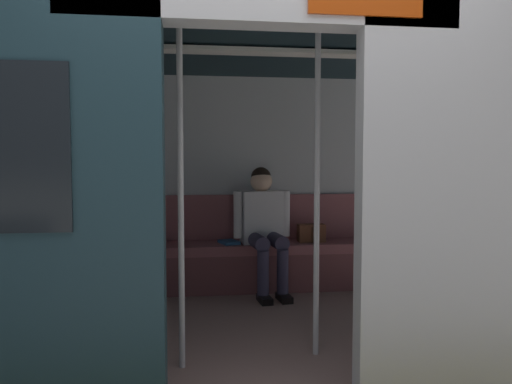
# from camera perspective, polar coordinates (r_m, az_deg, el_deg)

# --- Properties ---
(train_car) EXTENTS (6.40, 2.65, 2.20)m
(train_car) POSITION_cam_1_polar(r_m,az_deg,el_deg) (3.45, -2.80, 7.38)
(train_car) COLOR silver
(train_car) RESTS_ON ground_plane
(bench_seat) EXTENTS (3.09, 0.44, 0.45)m
(bench_seat) POSITION_cam_1_polar(r_m,az_deg,el_deg) (4.51, -2.89, -7.63)
(bench_seat) COLOR #935156
(bench_seat) RESTS_ON ground_plane
(person_seated) EXTENTS (0.55, 0.71, 1.18)m
(person_seated) POSITION_cam_1_polar(r_m,az_deg,el_deg) (4.44, 0.93, -3.54)
(person_seated) COLOR silver
(person_seated) RESTS_ON ground_plane
(handbag) EXTENTS (0.26, 0.15, 0.17)m
(handbag) POSITION_cam_1_polar(r_m,az_deg,el_deg) (4.63, 6.72, -4.96)
(handbag) COLOR brown
(handbag) RESTS_ON bench_seat
(book) EXTENTS (0.21, 0.26, 0.03)m
(book) POSITION_cam_1_polar(r_m,az_deg,el_deg) (4.51, -3.30, -6.09)
(book) COLOR #26598C
(book) RESTS_ON bench_seat
(grab_pole_door) EXTENTS (0.04, 0.04, 2.06)m
(grab_pole_door) POSITION_cam_1_polar(r_m,az_deg,el_deg) (2.77, -9.12, -0.46)
(grab_pole_door) COLOR silver
(grab_pole_door) RESTS_ON ground_plane
(grab_pole_far) EXTENTS (0.04, 0.04, 2.06)m
(grab_pole_far) POSITION_cam_1_polar(r_m,az_deg,el_deg) (2.95, 7.40, -0.20)
(grab_pole_far) COLOR silver
(grab_pole_far) RESTS_ON ground_plane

